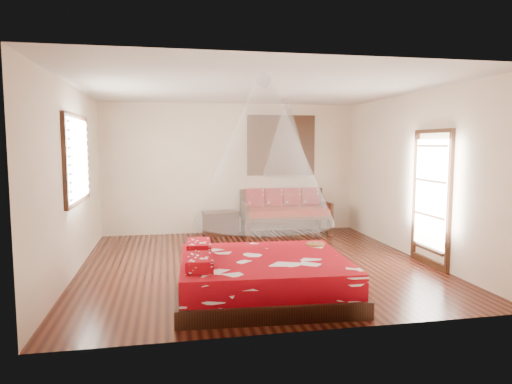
% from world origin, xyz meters
% --- Properties ---
extents(room, '(5.54, 5.54, 2.84)m').
position_xyz_m(room, '(0.00, 0.00, 1.40)').
color(room, black).
rests_on(room, ground).
extents(bed, '(2.27, 2.08, 0.64)m').
position_xyz_m(bed, '(-0.22, -1.57, 0.25)').
color(bed, black).
rests_on(bed, floor).
extents(daybed, '(1.88, 0.83, 0.96)m').
position_xyz_m(daybed, '(1.10, 2.39, 0.52)').
color(daybed, black).
rests_on(daybed, floor).
extents(storage_chest, '(0.79, 0.62, 0.50)m').
position_xyz_m(storage_chest, '(-0.28, 2.45, 0.25)').
color(storage_chest, black).
rests_on(storage_chest, floor).
extents(shutter_panel, '(1.52, 0.06, 1.32)m').
position_xyz_m(shutter_panel, '(1.10, 2.72, 1.90)').
color(shutter_panel, black).
rests_on(shutter_panel, wall_back).
extents(window_left, '(0.10, 1.74, 1.34)m').
position_xyz_m(window_left, '(-2.71, 0.20, 1.70)').
color(window_left, black).
rests_on(window_left, wall_left).
extents(glazed_door, '(0.08, 1.02, 2.16)m').
position_xyz_m(glazed_door, '(2.72, -0.60, 1.07)').
color(glazed_door, black).
rests_on(glazed_door, floor).
extents(wine_tray, '(0.26, 0.26, 0.21)m').
position_xyz_m(wine_tray, '(0.67, -1.03, 0.56)').
color(wine_tray, brown).
rests_on(wine_tray, bed).
extents(mosquito_net_main, '(1.77, 1.77, 1.80)m').
position_xyz_m(mosquito_net_main, '(-0.20, -1.57, 1.85)').
color(mosquito_net_main, white).
rests_on(mosquito_net_main, ceiling).
extents(mosquito_net_daybed, '(1.03, 1.03, 1.50)m').
position_xyz_m(mosquito_net_daybed, '(1.10, 2.25, 2.00)').
color(mosquito_net_daybed, white).
rests_on(mosquito_net_daybed, ceiling).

